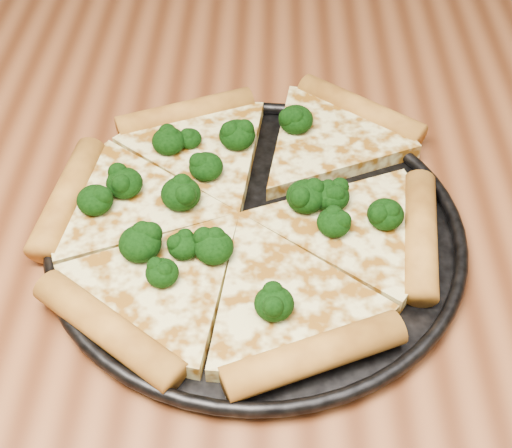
{
  "coord_description": "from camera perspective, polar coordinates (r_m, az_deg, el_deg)",
  "views": [
    {
      "loc": [
        0.11,
        -0.37,
        1.17
      ],
      "look_at": [
        0.1,
        0.03,
        0.77
      ],
      "focal_mm": 50.32,
      "sensor_mm": 36.0,
      "label": 1
    }
  ],
  "objects": [
    {
      "name": "broccoli_florets",
      "position": [
        0.57,
        -2.02,
        2.31
      ],
      "size": [
        0.26,
        0.24,
        0.02
      ],
      "color": "black",
      "rests_on": "pizza"
    },
    {
      "name": "dining_table",
      "position": [
        0.64,
        -9.23,
        -8.3
      ],
      "size": [
        1.2,
        0.9,
        0.75
      ],
      "color": "brown",
      "rests_on": "ground"
    },
    {
      "name": "pizza_pan",
      "position": [
        0.57,
        0.0,
        -0.59
      ],
      "size": [
        0.33,
        0.33,
        0.02
      ],
      "color": "black",
      "rests_on": "dining_table"
    },
    {
      "name": "pizza",
      "position": [
        0.57,
        -0.95,
        1.05
      ],
      "size": [
        0.33,
        0.36,
        0.03
      ],
      "rotation": [
        0.0,
        0.0,
        0.4
      ],
      "color": "#E9DE8E",
      "rests_on": "pizza_pan"
    }
  ]
}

